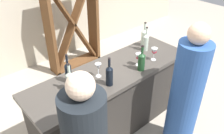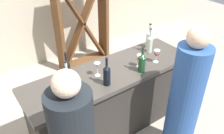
{
  "view_description": "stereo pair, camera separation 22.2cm",
  "coord_description": "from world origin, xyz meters",
  "px_view_note": "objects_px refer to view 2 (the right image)",
  "views": [
    {
      "loc": [
        -1.48,
        -1.69,
        2.39
      ],
      "look_at": [
        0.0,
        0.0,
        0.96
      ],
      "focal_mm": 37.63,
      "sensor_mm": 36.0,
      "label": 1
    },
    {
      "loc": [
        -1.3,
        -1.83,
        2.39
      ],
      "look_at": [
        0.0,
        0.0,
        0.96
      ],
      "focal_mm": 37.63,
      "sensor_mm": 36.0,
      "label": 2
    }
  ],
  "objects_px": {
    "wine_rack": "(82,22)",
    "wine_bottle_second_left_near_black": "(67,69)",
    "wine_bottle_second_right_olive_green": "(142,62)",
    "wine_glass_near_left": "(157,54)",
    "wine_bottle_leftmost_clear_pale": "(67,78)",
    "wine_bottle_rightmost_clear_pale": "(150,43)",
    "wine_glass_near_center": "(140,59)",
    "wine_bottle_far_right_clear_pale": "(149,38)",
    "wine_glass_near_right": "(97,66)",
    "wine_bottle_center_near_black": "(107,75)",
    "person_left_guest": "(185,101)"
  },
  "relations": [
    {
      "from": "wine_glass_near_right",
      "to": "person_left_guest",
      "type": "bearing_deg",
      "value": -49.87
    },
    {
      "from": "wine_rack",
      "to": "wine_bottle_center_near_black",
      "type": "height_order",
      "value": "wine_rack"
    },
    {
      "from": "wine_bottle_far_right_clear_pale",
      "to": "wine_bottle_second_right_olive_green",
      "type": "bearing_deg",
      "value": -140.53
    },
    {
      "from": "person_left_guest",
      "to": "wine_bottle_second_left_near_black",
      "type": "bearing_deg",
      "value": 27.61
    },
    {
      "from": "wine_bottle_rightmost_clear_pale",
      "to": "wine_glass_near_left",
      "type": "xyz_separation_m",
      "value": [
        -0.11,
        -0.24,
        -0.02
      ]
    },
    {
      "from": "wine_bottle_second_left_near_black",
      "to": "wine_glass_near_center",
      "type": "bearing_deg",
      "value": -17.64
    },
    {
      "from": "wine_bottle_second_right_olive_green",
      "to": "wine_bottle_rightmost_clear_pale",
      "type": "xyz_separation_m",
      "value": [
        0.39,
        0.29,
        0.01
      ]
    },
    {
      "from": "wine_bottle_rightmost_clear_pale",
      "to": "wine_glass_near_center",
      "type": "relative_size",
      "value": 2.12
    },
    {
      "from": "wine_bottle_second_right_olive_green",
      "to": "wine_glass_near_left",
      "type": "distance_m",
      "value": 0.29
    },
    {
      "from": "wine_bottle_second_left_near_black",
      "to": "wine_bottle_far_right_clear_pale",
      "type": "relative_size",
      "value": 1.0
    },
    {
      "from": "person_left_guest",
      "to": "wine_glass_near_left",
      "type": "bearing_deg",
      "value": -30.19
    },
    {
      "from": "wine_bottle_center_near_black",
      "to": "wine_bottle_second_right_olive_green",
      "type": "height_order",
      "value": "wine_bottle_center_near_black"
    },
    {
      "from": "wine_rack",
      "to": "wine_bottle_second_left_near_black",
      "type": "distance_m",
      "value": 1.83
    },
    {
      "from": "wine_rack",
      "to": "wine_glass_near_center",
      "type": "bearing_deg",
      "value": -96.85
    },
    {
      "from": "wine_bottle_second_left_near_black",
      "to": "wine_glass_near_right",
      "type": "relative_size",
      "value": 2.04
    },
    {
      "from": "wine_bottle_rightmost_clear_pale",
      "to": "person_left_guest",
      "type": "xyz_separation_m",
      "value": [
        -0.22,
        -0.81,
        -0.29
      ]
    },
    {
      "from": "wine_bottle_rightmost_clear_pale",
      "to": "wine_glass_near_right",
      "type": "bearing_deg",
      "value": -175.26
    },
    {
      "from": "wine_glass_near_left",
      "to": "wine_glass_near_center",
      "type": "height_order",
      "value": "wine_glass_near_left"
    },
    {
      "from": "wine_bottle_rightmost_clear_pale",
      "to": "wine_bottle_far_right_clear_pale",
      "type": "height_order",
      "value": "wine_bottle_far_right_clear_pale"
    },
    {
      "from": "wine_glass_near_center",
      "to": "wine_bottle_far_right_clear_pale",
      "type": "bearing_deg",
      "value": 35.5
    },
    {
      "from": "wine_rack",
      "to": "wine_bottle_second_right_olive_green",
      "type": "distance_m",
      "value": 1.88
    },
    {
      "from": "wine_bottle_leftmost_clear_pale",
      "to": "wine_bottle_far_right_clear_pale",
      "type": "distance_m",
      "value": 1.31
    },
    {
      "from": "wine_bottle_second_right_olive_green",
      "to": "wine_bottle_second_left_near_black",
      "type": "bearing_deg",
      "value": 155.42
    },
    {
      "from": "wine_bottle_leftmost_clear_pale",
      "to": "wine_glass_near_right",
      "type": "distance_m",
      "value": 0.37
    },
    {
      "from": "wine_glass_near_left",
      "to": "wine_glass_near_center",
      "type": "distance_m",
      "value": 0.23
    },
    {
      "from": "wine_bottle_rightmost_clear_pale",
      "to": "wine_glass_near_center",
      "type": "distance_m",
      "value": 0.39
    },
    {
      "from": "wine_bottle_leftmost_clear_pale",
      "to": "wine_bottle_second_right_olive_green",
      "type": "height_order",
      "value": "wine_bottle_leftmost_clear_pale"
    },
    {
      "from": "wine_bottle_center_near_black",
      "to": "wine_glass_near_right",
      "type": "relative_size",
      "value": 1.98
    },
    {
      "from": "wine_rack",
      "to": "wine_bottle_leftmost_clear_pale",
      "type": "xyz_separation_m",
      "value": [
        -1.08,
        -1.65,
        0.19
      ]
    },
    {
      "from": "wine_bottle_leftmost_clear_pale",
      "to": "wine_bottle_second_left_near_black",
      "type": "bearing_deg",
      "value": 64.73
    },
    {
      "from": "wine_bottle_center_near_black",
      "to": "wine_glass_near_left",
      "type": "distance_m",
      "value": 0.74
    },
    {
      "from": "wine_bottle_center_near_black",
      "to": "wine_bottle_rightmost_clear_pale",
      "type": "bearing_deg",
      "value": 17.34
    },
    {
      "from": "wine_bottle_leftmost_clear_pale",
      "to": "wine_bottle_rightmost_clear_pale",
      "type": "xyz_separation_m",
      "value": [
        1.21,
        0.09,
        0.0
      ]
    },
    {
      "from": "wine_bottle_center_near_black",
      "to": "wine_glass_near_right",
      "type": "distance_m",
      "value": 0.2
    },
    {
      "from": "wine_bottle_second_left_near_black",
      "to": "wine_glass_near_center",
      "type": "height_order",
      "value": "wine_bottle_second_left_near_black"
    },
    {
      "from": "wine_bottle_rightmost_clear_pale",
      "to": "wine_glass_near_right",
      "type": "xyz_separation_m",
      "value": [
        -0.84,
        -0.07,
        -0.0
      ]
    },
    {
      "from": "wine_bottle_second_left_near_black",
      "to": "wine_glass_near_right",
      "type": "height_order",
      "value": "wine_bottle_second_left_near_black"
    },
    {
      "from": "wine_glass_near_left",
      "to": "wine_glass_near_center",
      "type": "relative_size",
      "value": 1.05
    },
    {
      "from": "wine_bottle_second_left_near_black",
      "to": "wine_bottle_second_right_olive_green",
      "type": "height_order",
      "value": "wine_bottle_second_left_near_black"
    },
    {
      "from": "wine_rack",
      "to": "wine_bottle_second_right_olive_green",
      "type": "xyz_separation_m",
      "value": [
        -0.26,
        -1.85,
        0.19
      ]
    },
    {
      "from": "wine_bottle_rightmost_clear_pale",
      "to": "wine_glass_near_center",
      "type": "height_order",
      "value": "wine_bottle_rightmost_clear_pale"
    },
    {
      "from": "wine_glass_near_right",
      "to": "wine_bottle_leftmost_clear_pale",
      "type": "bearing_deg",
      "value": -177.58
    },
    {
      "from": "wine_bottle_leftmost_clear_pale",
      "to": "wine_bottle_center_near_black",
      "type": "relative_size",
      "value": 0.98
    },
    {
      "from": "wine_rack",
      "to": "person_left_guest",
      "type": "distance_m",
      "value": 2.38
    },
    {
      "from": "wine_bottle_leftmost_clear_pale",
      "to": "wine_bottle_center_near_black",
      "type": "height_order",
      "value": "wine_bottle_center_near_black"
    },
    {
      "from": "wine_rack",
      "to": "wine_glass_near_left",
      "type": "relative_size",
      "value": 10.27
    },
    {
      "from": "wine_rack",
      "to": "wine_bottle_center_near_black",
      "type": "relative_size",
      "value": 5.12
    },
    {
      "from": "wine_bottle_second_right_olive_green",
      "to": "wine_bottle_far_right_clear_pale",
      "type": "relative_size",
      "value": 0.93
    },
    {
      "from": "wine_bottle_second_left_near_black",
      "to": "wine_glass_near_left",
      "type": "distance_m",
      "value": 1.07
    },
    {
      "from": "wine_bottle_second_left_near_black",
      "to": "wine_bottle_second_right_olive_green",
      "type": "bearing_deg",
      "value": -24.58
    }
  ]
}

